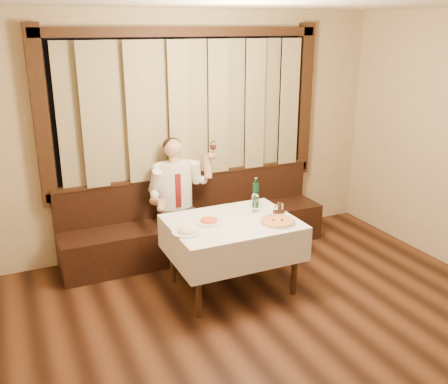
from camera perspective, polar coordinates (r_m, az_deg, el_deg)
name	(u,v)px	position (r m, az deg, el deg)	size (l,w,h in m)	color
room	(270,167)	(4.16, 5.32, 2.85)	(5.01, 6.01, 2.81)	black
banquette	(196,226)	(6.04, -3.25, -3.96)	(3.20, 0.61, 0.94)	black
dining_table	(232,230)	(5.05, 0.95, -4.42)	(1.27, 0.97, 0.76)	black
pizza	(277,221)	(4.98, 6.13, -3.35)	(0.36, 0.36, 0.04)	white
pasta_red	(209,219)	(4.95, -1.74, -3.11)	(0.28, 0.28, 0.09)	white
pasta_cream	(186,229)	(4.71, -4.33, -4.28)	(0.28, 0.28, 0.09)	white
green_bottle	(256,195)	(5.34, 3.64, -0.31)	(0.07, 0.07, 0.33)	#125430
table_wine_glass	(255,198)	(5.20, 3.57, -0.73)	(0.08, 0.08, 0.21)	white
cruet_caddy	(279,210)	(5.21, 6.30, -2.01)	(0.11, 0.06, 0.12)	black
seated_man	(177,191)	(5.71, -5.37, 0.12)	(0.78, 0.58, 1.42)	black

